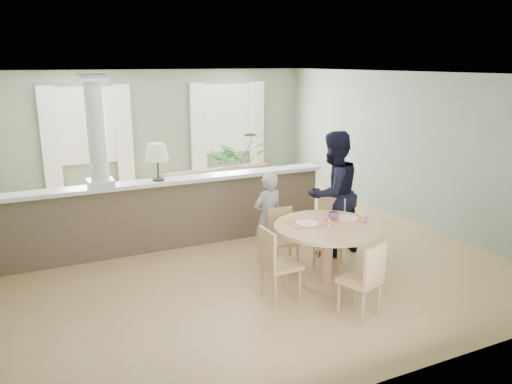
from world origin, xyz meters
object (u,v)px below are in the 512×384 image
chair_near (365,278)px  dining_table (327,238)px  chair_far_man (330,227)px  man_person (333,194)px  child_person (268,217)px  chair_side (276,261)px  houseplant (236,164)px  chair_far_boy (282,235)px  sofa (230,193)px

chair_near → dining_table: bearing=-114.0°
chair_far_man → chair_near: bearing=-67.9°
man_person → child_person: bearing=-21.1°
chair_near → chair_side: bearing=-68.1°
chair_far_man → child_person: (-0.79, 0.43, 0.14)m
chair_far_man → chair_side: size_ratio=1.01×
chair_far_man → houseplant: bearing=129.1°
chair_far_boy → chair_side: (-0.57, -0.90, 0.04)m
child_person → man_person: man_person is taller
dining_table → chair_far_boy: 0.86m
chair_far_man → child_person: size_ratio=0.71×
sofa → child_person: (-0.36, -2.36, 0.24)m
sofa → chair_side: bearing=-109.8°
child_person → houseplant: bearing=-115.1°
sofa → houseplant: houseplant is taller
chair_far_boy → chair_side: bearing=-113.9°
child_person → chair_side: bearing=58.2°
dining_table → chair_far_man: (0.50, 0.69, -0.14)m
houseplant → dining_table: (-0.69, -4.61, -0.07)m
chair_side → chair_far_man: bearing=-59.4°
chair_side → sofa: bearing=-14.0°
child_person → chair_far_boy: bearing=93.6°
sofa → chair_near: chair_near is taller
dining_table → child_person: 1.16m
houseplant → man_person: bearing=-89.7°
dining_table → child_person: size_ratio=1.04×
houseplant → chair_near: (-0.77, -5.52, -0.23)m
chair_far_boy → child_person: (-0.07, 0.31, 0.19)m
dining_table → chair_far_man: bearing=54.2°
chair_side → man_person: (1.50, 1.04, 0.43)m
sofa → dining_table: (-0.06, -3.48, 0.24)m
houseplant → chair_side: 4.93m
sofa → chair_far_boy: size_ratio=3.40×
chair_far_boy → chair_side: size_ratio=0.92×
sofa → dining_table: dining_table is taller
chair_far_boy → chair_side: chair_side is taller
man_person → sofa: bearing=-87.2°
chair_near → sofa: bearing=-111.0°
chair_far_boy → chair_far_man: bearing=-0.9°
chair_near → child_person: child_person is taller
sofa → child_person: size_ratio=2.19×
sofa → chair_far_man: (0.43, -2.79, 0.10)m
chair_far_man → sofa: bearing=140.7°
chair_far_boy → man_person: size_ratio=0.45×
chair_side → child_person: size_ratio=0.70×
chair_near → man_person: bearing=-132.0°
sofa → chair_side: 3.67m
chair_far_boy → child_person: 0.37m
chair_far_boy → chair_near: bearing=-76.7°
sofa → chair_near: (-0.14, -4.39, 0.08)m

